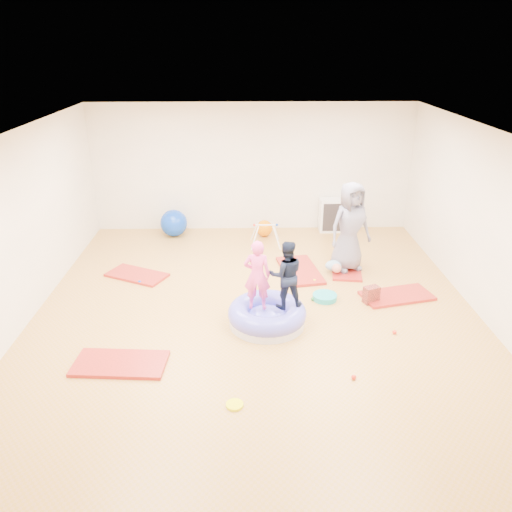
{
  "coord_description": "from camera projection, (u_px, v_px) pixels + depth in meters",
  "views": [
    {
      "loc": [
        -0.16,
        -6.8,
        3.98
      ],
      "look_at": [
        0.0,
        0.3,
        0.9
      ],
      "focal_mm": 35.0,
      "sensor_mm": 36.0,
      "label": 1
    }
  ],
  "objects": [
    {
      "name": "room",
      "position": [
        256.0,
        233.0,
        7.26
      ],
      "size": [
        7.01,
        8.01,
        2.81
      ],
      "color": "#BB834A",
      "rests_on": "ground"
    },
    {
      "name": "gym_mat_front_left",
      "position": [
        120.0,
        364.0,
        6.63
      ],
      "size": [
        1.26,
        0.69,
        0.05
      ],
      "primitive_type": "cube",
      "rotation": [
        0.0,
        0.0,
        -0.07
      ],
      "color": "red",
      "rests_on": "ground"
    },
    {
      "name": "gym_mat_mid_left",
      "position": [
        137.0,
        275.0,
        9.14
      ],
      "size": [
        1.22,
        0.97,
        0.05
      ],
      "primitive_type": "cube",
      "rotation": [
        0.0,
        0.0,
        -0.46
      ],
      "color": "red",
      "rests_on": "ground"
    },
    {
      "name": "gym_mat_center_back",
      "position": [
        300.0,
        270.0,
        9.32
      ],
      "size": [
        0.84,
        1.36,
        0.05
      ],
      "primitive_type": "cube",
      "rotation": [
        0.0,
        0.0,
        1.74
      ],
      "color": "red",
      "rests_on": "ground"
    },
    {
      "name": "gym_mat_right",
      "position": [
        397.0,
        296.0,
        8.4
      ],
      "size": [
        1.28,
        0.85,
        0.05
      ],
      "primitive_type": "cube",
      "rotation": [
        0.0,
        0.0,
        0.24
      ],
      "color": "red",
      "rests_on": "ground"
    },
    {
      "name": "gym_mat_rear_right",
      "position": [
        346.0,
        268.0,
        9.4
      ],
      "size": [
        0.67,
        1.12,
        0.04
      ],
      "primitive_type": "cube",
      "rotation": [
        0.0,
        0.0,
        1.43
      ],
      "color": "red",
      "rests_on": "ground"
    },
    {
      "name": "inflatable_cushion",
      "position": [
        267.0,
        315.0,
        7.56
      ],
      "size": [
        1.19,
        1.19,
        0.38
      ],
      "rotation": [
        0.0,
        0.0,
        0.08
      ],
      "color": "silver",
      "rests_on": "ground"
    },
    {
      "name": "child_pink",
      "position": [
        257.0,
        272.0,
        7.24
      ],
      "size": [
        0.42,
        0.3,
        1.08
      ],
      "primitive_type": "imported",
      "rotation": [
        0.0,
        0.0,
        3.04
      ],
      "color": "#F5489E",
      "rests_on": "inflatable_cushion"
    },
    {
      "name": "child_navy",
      "position": [
        286.0,
        272.0,
        7.28
      ],
      "size": [
        0.54,
        0.44,
        1.06
      ],
      "primitive_type": "imported",
      "rotation": [
        0.0,
        0.0,
        3.22
      ],
      "color": "black",
      "rests_on": "inflatable_cushion"
    },
    {
      "name": "adult_caregiver",
      "position": [
        350.0,
        227.0,
        9.03
      ],
      "size": [
        0.94,
        0.78,
        1.65
      ],
      "primitive_type": "imported",
      "rotation": [
        0.0,
        0.0,
        0.37
      ],
      "color": "slate",
      "rests_on": "gym_mat_rear_right"
    },
    {
      "name": "infant",
      "position": [
        335.0,
        266.0,
        9.18
      ],
      "size": [
        0.37,
        0.37,
        0.22
      ],
      "color": "#7CA5C7",
      "rests_on": "gym_mat_rear_right"
    },
    {
      "name": "ball_pit_balls",
      "position": [
        285.0,
        310.0,
        7.94
      ],
      "size": [
        4.14,
        2.85,
        0.06
      ],
      "color": "red",
      "rests_on": "ground"
    },
    {
      "name": "exercise_ball_blue",
      "position": [
        174.0,
        223.0,
        10.92
      ],
      "size": [
        0.59,
        0.59,
        0.59
      ],
      "primitive_type": "sphere",
      "color": "#0A36B6",
      "rests_on": "ground"
    },
    {
      "name": "exercise_ball_orange",
      "position": [
        264.0,
        228.0,
        10.94
      ],
      "size": [
        0.36,
        0.36,
        0.36
      ],
      "primitive_type": "sphere",
      "color": "orange",
      "rests_on": "ground"
    },
    {
      "name": "infant_play_gym",
      "position": [
        266.0,
        232.0,
        10.37
      ],
      "size": [
        0.63,
        0.59,
        0.48
      ],
      "rotation": [
        0.0,
        0.0,
        0.14
      ],
      "color": "white",
      "rests_on": "ground"
    },
    {
      "name": "cube_shelf",
      "position": [
        336.0,
        215.0,
        11.19
      ],
      "size": [
        0.74,
        0.36,
        0.74
      ],
      "color": "white",
      "rests_on": "ground"
    },
    {
      "name": "balance_disc",
      "position": [
        325.0,
        297.0,
        8.31
      ],
      "size": [
        0.4,
        0.4,
        0.09
      ],
      "primitive_type": "cylinder",
      "color": "#1CA2AB",
      "rests_on": "ground"
    },
    {
      "name": "backpack",
      "position": [
        371.0,
        295.0,
        8.17
      ],
      "size": [
        0.29,
        0.24,
        0.29
      ],
      "primitive_type": "cube",
      "rotation": [
        0.0,
        0.0,
        0.41
      ],
      "color": "red",
      "rests_on": "ground"
    },
    {
      "name": "yellow_toy",
      "position": [
        235.0,
        405.0,
        5.9
      ],
      "size": [
        0.21,
        0.21,
        0.03
      ],
      "primitive_type": "cylinder",
      "color": "#F6FF00",
      "rests_on": "ground"
    }
  ]
}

